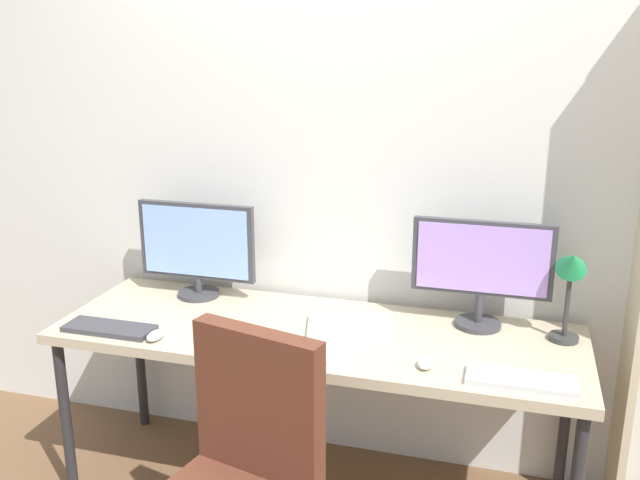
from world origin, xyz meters
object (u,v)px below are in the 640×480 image
at_px(keyboard_left, 109,328).
at_px(keyboard_center, 298,352).
at_px(monitor_right, 482,266).
at_px(desk_lamp, 570,278).
at_px(laptop_closed, 349,327).
at_px(desk, 316,342).
at_px(monitor_left, 197,247).
at_px(mouse_right_side, 155,335).
at_px(keyboard_right, 521,380).
at_px(mouse_left_side, 426,363).

relative_size(keyboard_left, keyboard_center, 1.10).
height_order(monitor_right, desk_lamp, monitor_right).
distance_m(monitor_right, keyboard_left, 1.46).
height_order(desk_lamp, keyboard_left, desk_lamp).
bearing_deg(laptop_closed, monitor_right, 5.72).
xyz_separation_m(desk_lamp, laptop_closed, (-0.80, -0.10, -0.24)).
bearing_deg(desk, monitor_right, 19.48).
bearing_deg(desk, keyboard_left, -163.34).
height_order(monitor_left, mouse_right_side, monitor_left).
bearing_deg(laptop_closed, keyboard_right, -36.79).
bearing_deg(mouse_left_side, keyboard_left, -178.50).
height_order(monitor_left, monitor_right, monitor_right).
bearing_deg(monitor_right, mouse_left_side, -109.93).
relative_size(desk, laptop_closed, 6.37).
bearing_deg(mouse_right_side, monitor_left, 95.31).
height_order(keyboard_left, laptop_closed, laptop_closed).
bearing_deg(keyboard_left, mouse_right_side, -6.27).
height_order(desk, keyboard_center, keyboard_center).
distance_m(desk, keyboard_center, 0.24).
bearing_deg(mouse_left_side, keyboard_right, -5.76).
relative_size(keyboard_center, laptop_closed, 1.01).
distance_m(monitor_left, keyboard_right, 1.45).
xyz_separation_m(mouse_right_side, laptop_closed, (0.68, 0.29, -0.00)).
relative_size(monitor_left, monitor_right, 0.98).
bearing_deg(desk, keyboard_center, -90.00).
bearing_deg(mouse_right_side, desk, 24.46).
relative_size(keyboard_right, mouse_right_side, 3.70).
xyz_separation_m(desk_lamp, mouse_right_side, (-1.48, -0.39, -0.24)).
distance_m(mouse_left_side, laptop_closed, 0.41).
height_order(monitor_right, keyboard_right, monitor_right).
height_order(keyboard_left, mouse_left_side, mouse_left_side).
xyz_separation_m(monitor_left, desk_lamp, (1.52, -0.07, 0.03)).
bearing_deg(keyboard_center, keyboard_left, 180.00).
height_order(desk_lamp, mouse_left_side, desk_lamp).
bearing_deg(keyboard_right, monitor_left, 162.09).
bearing_deg(keyboard_left, keyboard_center, 0.00).
relative_size(mouse_left_side, laptop_closed, 0.30).
distance_m(keyboard_center, mouse_left_side, 0.45).
relative_size(keyboard_center, keyboard_right, 0.91).
distance_m(desk, mouse_left_side, 0.50).
bearing_deg(monitor_right, monitor_left, 180.00).
relative_size(desk, monitor_right, 3.81).
xyz_separation_m(mouse_left_side, mouse_right_side, (-1.01, -0.06, 0.00)).
relative_size(monitor_right, laptop_closed, 1.67).
bearing_deg(keyboard_center, monitor_left, 143.60).
xyz_separation_m(desk, keyboard_center, (0.00, -0.23, 0.06)).
height_order(desk, mouse_left_side, mouse_left_side).
xyz_separation_m(keyboard_center, laptop_closed, (0.12, 0.27, 0.00)).
bearing_deg(monitor_left, monitor_right, -0.00).
distance_m(desk_lamp, keyboard_center, 1.02).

